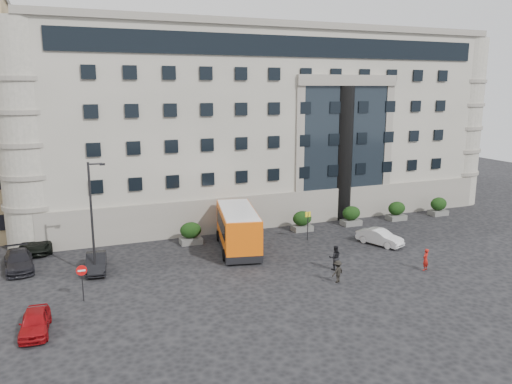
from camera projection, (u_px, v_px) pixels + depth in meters
ground at (272, 268)px, 36.15m from camera, size 120.00×120.00×0.00m
civic_building at (244, 122)px, 56.49m from camera, size 44.00×24.00×18.00m
entrance_column at (343, 154)px, 48.53m from camera, size 1.80×1.80×13.00m
hedge_a at (191, 233)px, 41.61m from camera, size 1.80×1.26×1.84m
hedge_b at (249, 227)px, 43.49m from camera, size 1.80×1.26×1.84m
hedge_c at (302, 221)px, 45.37m from camera, size 1.80×1.26×1.84m
hedge_d at (351, 216)px, 47.26m from camera, size 1.80×1.26×1.84m
hedge_e at (397, 211)px, 49.14m from camera, size 1.80×1.26×1.84m
hedge_f at (438, 206)px, 51.02m from camera, size 1.80×1.26×1.84m
street_lamp at (93, 215)px, 33.67m from camera, size 1.16×0.18×8.00m
bus_stop_sign at (308, 221)px, 42.34m from camera, size 0.50×0.08×2.52m
no_entry_sign at (82, 276)px, 30.17m from camera, size 0.64×0.16×2.32m
minibus at (238, 228)px, 39.96m from camera, size 4.39×8.35×3.32m
red_truck at (78, 209)px, 47.86m from camera, size 2.42×4.98×2.66m
parked_car_a at (35, 322)px, 26.46m from camera, size 1.68×3.69×1.23m
parked_car_b at (96, 263)px, 35.41m from camera, size 1.74×3.98×1.27m
parked_car_c at (19, 261)px, 35.68m from camera, size 2.32×4.77×1.34m
parked_car_d at (37, 241)px, 40.01m from camera, size 2.65×5.28×1.43m
white_taxi at (380, 237)px, 41.38m from camera, size 2.79×4.16×1.30m
pedestrian_a at (425, 260)px, 35.56m from camera, size 0.68×0.58×1.59m
pedestrian_b at (335, 258)px, 35.62m from camera, size 1.03×0.90×1.81m
pedestrian_c at (338, 272)px, 33.33m from camera, size 1.12×0.87×1.53m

